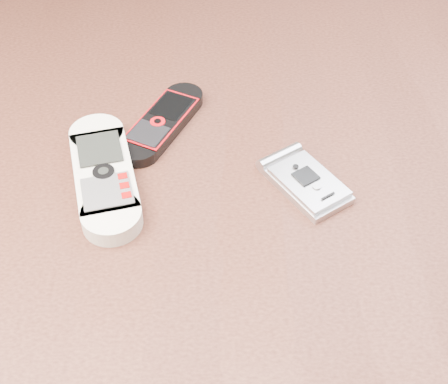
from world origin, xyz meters
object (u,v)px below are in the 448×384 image
Objects in this scene: table at (219,272)px; motorola_razr at (307,182)px; nokia_black_red at (162,122)px; nokia_white at (104,174)px.

table is 13.54× the size of motorola_razr.
motorola_razr is at bearing -5.99° from nokia_black_red.
motorola_razr is at bearing 10.16° from table.
nokia_black_red is at bearing 43.63° from nokia_white.
table is at bearing 156.65° from motorola_razr.
nokia_black_red is (0.05, 0.08, -0.00)m from nokia_white.
nokia_white is 1.80× the size of motorola_razr.
nokia_white is (-0.10, 0.02, 0.11)m from table.
nokia_white is at bearing 143.16° from motorola_razr.
nokia_black_red is 1.46× the size of motorola_razr.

